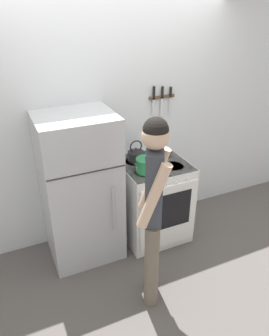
% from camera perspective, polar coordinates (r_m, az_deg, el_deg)
% --- Properties ---
extents(ground_plane, '(14.00, 14.00, 0.00)m').
position_cam_1_polar(ground_plane, '(4.16, -2.88, -9.42)').
color(ground_plane, '#5B5654').
extents(wall_back, '(10.00, 0.06, 2.55)m').
position_cam_1_polar(wall_back, '(3.57, -3.54, 7.41)').
color(wall_back, silver).
rests_on(wall_back, ground_plane).
extents(refrigerator, '(0.73, 0.65, 1.57)m').
position_cam_1_polar(refrigerator, '(3.35, -9.38, -3.71)').
color(refrigerator, '#B7BABF').
rests_on(refrigerator, ground_plane).
extents(stove_range, '(0.71, 0.72, 0.92)m').
position_cam_1_polar(stove_range, '(3.72, 3.39, -5.59)').
color(stove_range, white).
rests_on(stove_range, ground_plane).
extents(dutch_oven_pot, '(0.26, 0.21, 0.18)m').
position_cam_1_polar(dutch_oven_pot, '(3.30, 2.06, 0.50)').
color(dutch_oven_pot, '#237A42').
rests_on(dutch_oven_pot, stove_range).
extents(tea_kettle, '(0.23, 0.18, 0.24)m').
position_cam_1_polar(tea_kettle, '(3.53, 0.28, 2.33)').
color(tea_kettle, black).
rests_on(tea_kettle, stove_range).
extents(utensil_jar, '(0.11, 0.11, 0.26)m').
position_cam_1_polar(utensil_jar, '(3.67, 4.85, 3.04)').
color(utensil_jar, silver).
rests_on(utensil_jar, stove_range).
extents(person, '(0.39, 0.43, 1.76)m').
position_cam_1_polar(person, '(2.67, 3.29, -6.71)').
color(person, '#6B6051').
rests_on(person, ground_plane).
extents(wall_knife_strip, '(0.31, 0.03, 0.35)m').
position_cam_1_polar(wall_knife_strip, '(3.67, 4.76, 12.25)').
color(wall_knife_strip, brown).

